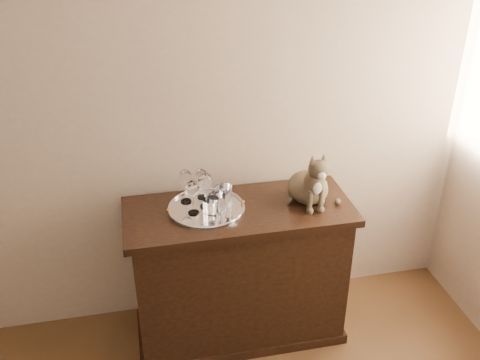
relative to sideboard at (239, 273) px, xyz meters
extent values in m
cube|color=tan|center=(-0.60, 0.31, 0.93)|extent=(4.00, 0.10, 2.70)
cylinder|color=silver|center=(-0.17, 0.03, 0.43)|extent=(0.40, 0.40, 0.01)
cylinder|color=white|center=(-0.12, -0.02, 0.48)|extent=(0.09, 0.09, 0.10)
cylinder|color=white|center=(-0.15, -0.05, 0.48)|extent=(0.08, 0.08, 0.09)
cylinder|color=silver|center=(-0.07, 0.05, 0.48)|extent=(0.09, 0.09, 0.10)
camera|label=1|loc=(-0.49, -2.32, 1.89)|focal=40.00mm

